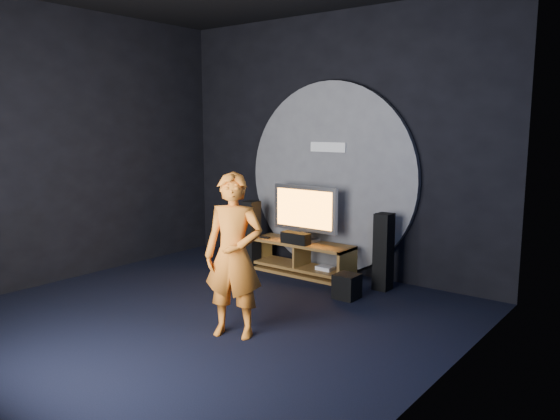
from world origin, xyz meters
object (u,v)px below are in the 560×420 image
object	(u,v)px
tower_speaker_left	(251,234)
tv	(305,211)
media_console	(302,260)
tower_speaker_right	(383,252)
subwoofer	(347,286)
player	(234,256)

from	to	relation	value
tower_speaker_left	tv	bearing A→B (deg)	15.12
media_console	tower_speaker_right	bearing A→B (deg)	2.16
tower_speaker_right	subwoofer	bearing A→B (deg)	-106.15
subwoofer	player	world-z (taller)	player
tower_speaker_left	tower_speaker_right	bearing A→B (deg)	5.44
tower_speaker_left	player	bearing A→B (deg)	-52.95
media_console	player	bearing A→B (deg)	-71.07
subwoofer	tower_speaker_right	bearing A→B (deg)	73.85
tower_speaker_left	player	xyz separation A→B (m)	(1.53, -2.03, 0.32)
tv	tower_speaker_left	world-z (taller)	tv
media_console	subwoofer	xyz separation A→B (m)	(1.02, -0.53, -0.05)
tv	player	world-z (taller)	player
tv	subwoofer	world-z (taller)	tv
tv	media_console	bearing A→B (deg)	-84.22
player	media_console	bearing A→B (deg)	85.93
media_console	player	distance (m)	2.37
media_console	tower_speaker_right	distance (m)	1.22
tv	player	distance (m)	2.36
media_console	player	size ratio (longest dim) A/B	0.93
tower_speaker_right	player	xyz separation A→B (m)	(-0.45, -2.22, 0.32)
media_console	tower_speaker_right	xyz separation A→B (m)	(1.19, 0.04, 0.28)
player	tower_speaker_right	bearing A→B (deg)	55.63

